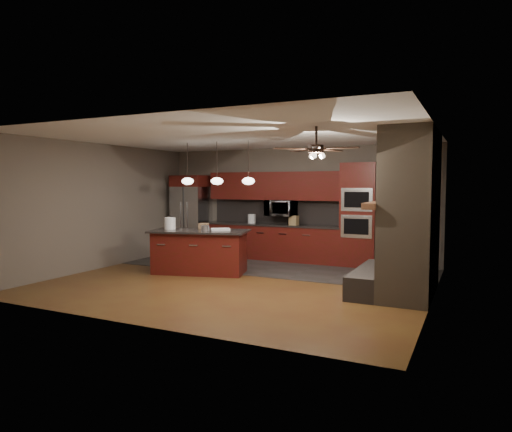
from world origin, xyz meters
The scene contains 22 objects.
ground centered at (0.00, 0.00, 0.00)m, with size 7.00×7.00×0.00m, color brown.
ceiling centered at (0.00, 0.00, 2.80)m, with size 7.00×6.00×0.02m, color white.
back_wall centered at (0.00, 3.00, 1.40)m, with size 7.00×0.02×2.80m, color #655A50.
right_wall centered at (3.50, 0.00, 1.40)m, with size 0.02×6.00×2.80m, color #655A50.
left_wall centered at (-3.50, 0.00, 1.40)m, with size 0.02×6.00×2.80m, color #655A50.
slate_tile_patch centered at (0.00, 1.80, 0.01)m, with size 7.00×2.40×0.01m, color #2E2C2A.
fireplace_column centered at (3.04, 0.40, 1.30)m, with size 1.30×2.10×2.80m.
back_cabinetry centered at (-0.48, 2.74, 0.89)m, with size 3.59×0.64×2.20m.
oven_tower centered at (1.70, 2.69, 1.19)m, with size 0.80×0.63×2.38m.
microwave centered at (-0.27, 2.75, 1.30)m, with size 0.73×0.41×0.50m, color silver.
refrigerator centered at (-2.86, 2.62, 1.06)m, with size 0.91×0.75×2.13m.
kitchen_island centered at (-1.18, 0.42, 0.47)m, with size 2.22×1.43×0.92m.
white_bucket centered at (-1.85, 0.30, 1.05)m, with size 0.24×0.24×0.26m, color white.
paint_can centered at (-0.98, 0.33, 0.98)m, with size 0.17×0.17×0.11m, color #BBBBC0.
paint_tray centered at (-0.77, 0.61, 0.94)m, with size 0.39×0.28×0.04m, color white.
cardboard_box centered at (-1.27, 0.74, 0.98)m, with size 0.19×0.14×0.12m, color #97724E.
counter_bucket centered at (-1.06, 2.70, 1.01)m, with size 0.20×0.20×0.23m, color silver.
counter_box centered at (0.11, 2.65, 1.01)m, with size 0.21×0.16×0.23m, color #9B7F50.
pendant_left centered at (-1.65, 0.70, 1.96)m, with size 0.26×0.26×0.92m.
pendant_center centered at (-0.90, 0.70, 1.96)m, with size 0.26×0.26×0.92m.
pendant_right centered at (-0.15, 0.70, 1.96)m, with size 0.26×0.26×0.92m.
ceiling_fan centered at (1.80, -0.80, 2.46)m, with size 1.27×1.33×0.41m.
Camera 1 is at (4.09, -7.72, 1.89)m, focal length 32.00 mm.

